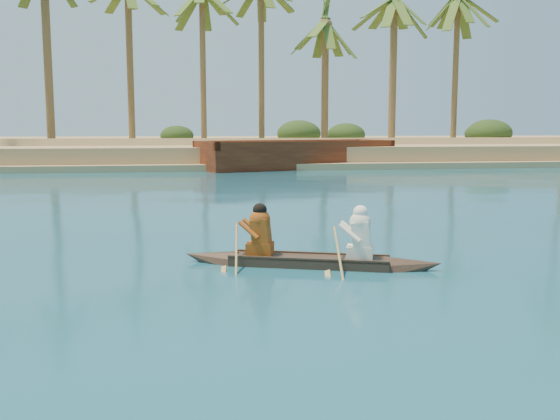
{
  "coord_description": "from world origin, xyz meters",
  "views": [
    {
      "loc": [
        -4.56,
        -13.37,
        2.44
      ],
      "look_at": [
        -2.56,
        -0.56,
        0.73
      ],
      "focal_mm": 40.0,
      "sensor_mm": 36.0,
      "label": 1
    }
  ],
  "objects": [
    {
      "name": "sandy_embankment",
      "position": [
        0.0,
        46.89,
        0.53
      ],
      "size": [
        150.0,
        51.0,
        1.5
      ],
      "color": "tan",
      "rests_on": "ground"
    },
    {
      "name": "palm_grove",
      "position": [
        0.0,
        35.0,
        8.0
      ],
      "size": [
        110.0,
        14.0,
        16.0
      ],
      "primitive_type": null,
      "color": "#34581F",
      "rests_on": "ground"
    },
    {
      "name": "barge_mid",
      "position": [
        2.27,
        24.17,
        0.69
      ],
      "size": [
        12.48,
        7.26,
        1.97
      ],
      "rotation": [
        0.0,
        0.0,
        0.3
      ],
      "color": "#632E15",
      "rests_on": "ground"
    },
    {
      "name": "shrub_cluster",
      "position": [
        0.0,
        31.5,
        1.2
      ],
      "size": [
        100.0,
        6.0,
        2.4
      ],
      "primitive_type": null,
      "color": "#1E3212",
      "rests_on": "ground"
    },
    {
      "name": "canoe",
      "position": [
        -2.37,
        -2.7,
        0.24
      ],
      "size": [
        4.56,
        2.1,
        1.27
      ],
      "rotation": [
        0.0,
        0.0,
        -0.34
      ],
      "color": "#3C2A20",
      "rests_on": "ground"
    },
    {
      "name": "ground",
      "position": [
        0.0,
        0.0,
        0.0
      ],
      "size": [
        160.0,
        160.0,
        0.0
      ],
      "primitive_type": "plane",
      "color": "navy",
      "rests_on": "ground"
    }
  ]
}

